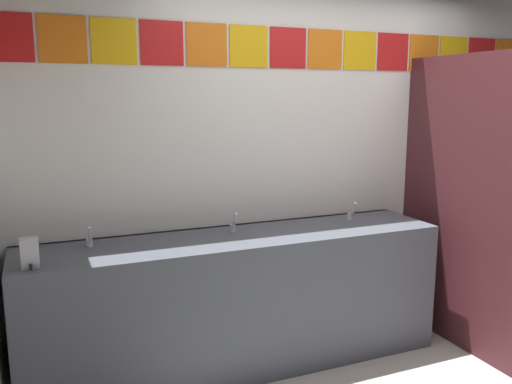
% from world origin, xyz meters
% --- Properties ---
extents(wall_back, '(4.36, 0.09, 2.62)m').
position_xyz_m(wall_back, '(-0.00, 1.45, 1.32)').
color(wall_back, white).
rests_on(wall_back, ground_plane).
extents(vanity_counter, '(2.71, 0.60, 0.88)m').
position_xyz_m(vanity_counter, '(-0.77, 1.11, 0.45)').
color(vanity_counter, '#4C515B').
rests_on(vanity_counter, ground_plane).
extents(faucet_left, '(0.04, 0.10, 0.14)m').
position_xyz_m(faucet_left, '(-1.68, 1.20, 0.94)').
color(faucet_left, silver).
rests_on(faucet_left, vanity_counter).
extents(faucet_center, '(0.04, 0.10, 0.14)m').
position_xyz_m(faucet_center, '(-0.77, 1.20, 0.94)').
color(faucet_center, silver).
rests_on(faucet_center, vanity_counter).
extents(faucet_right, '(0.04, 0.10, 0.14)m').
position_xyz_m(faucet_right, '(0.13, 1.20, 0.94)').
color(faucet_right, silver).
rests_on(faucet_right, vanity_counter).
extents(soap_dispenser, '(0.09, 0.09, 0.16)m').
position_xyz_m(soap_dispenser, '(-2.00, 0.93, 0.96)').
color(soap_dispenser, '#B7BABF').
rests_on(soap_dispenser, vanity_counter).
extents(toilet, '(0.39, 0.49, 0.74)m').
position_xyz_m(toilet, '(1.38, 1.02, 0.30)').
color(toilet, white).
rests_on(toilet, ground_plane).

